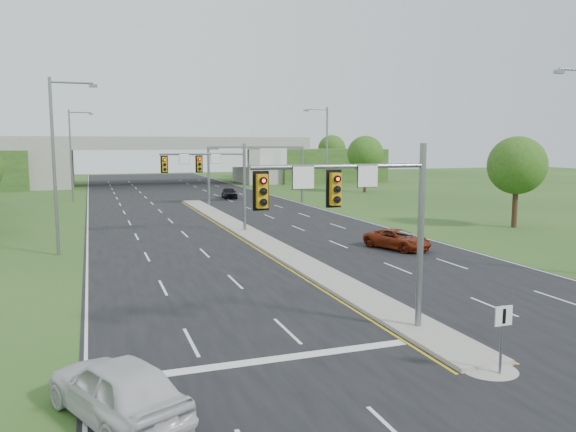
# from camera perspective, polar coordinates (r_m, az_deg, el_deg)

# --- Properties ---
(ground) EXTENTS (240.00, 240.00, 0.00)m
(ground) POSITION_cam_1_polar(r_m,az_deg,el_deg) (22.12, 13.04, -11.22)
(ground) COLOR #294A1A
(ground) RESTS_ON ground
(road) EXTENTS (24.00, 160.00, 0.02)m
(road) POSITION_cam_1_polar(r_m,az_deg,el_deg) (54.30, -7.14, -0.08)
(road) COLOR black
(road) RESTS_ON ground
(median) EXTENTS (2.00, 54.00, 0.16)m
(median) POSITION_cam_1_polar(r_m,az_deg,el_deg) (42.75, -3.70, -1.92)
(median) COLOR gray
(median) RESTS_ON road
(median_nose) EXTENTS (2.00, 2.00, 0.16)m
(median_nose) POSITION_cam_1_polar(r_m,az_deg,el_deg) (19.06, 19.71, -14.24)
(median_nose) COLOR gray
(median_nose) RESTS_ON road
(lane_markings) EXTENTS (23.72, 160.00, 0.01)m
(lane_markings) POSITION_cam_1_polar(r_m,az_deg,el_deg) (48.28, -6.30, -0.97)
(lane_markings) COLOR gold
(lane_markings) RESTS_ON road
(signal_mast_near) EXTENTS (6.62, 0.60, 7.00)m
(signal_mast_near) POSITION_cam_1_polar(r_m,az_deg,el_deg) (19.92, 8.04, 0.80)
(signal_mast_near) COLOR slate
(signal_mast_near) RESTS_ON ground
(signal_mast_far) EXTENTS (6.62, 0.60, 7.00)m
(signal_mast_far) POSITION_cam_1_polar(r_m,az_deg,el_deg) (43.58, -7.32, 4.33)
(signal_mast_far) COLOR slate
(signal_mast_far) RESTS_ON ground
(keep_right_sign) EXTENTS (0.60, 0.13, 2.20)m
(keep_right_sign) POSITION_cam_1_polar(r_m,az_deg,el_deg) (18.21, 20.96, -10.59)
(keep_right_sign) COLOR slate
(keep_right_sign) RESTS_ON ground
(sign_gantry) EXTENTS (11.58, 0.44, 6.67)m
(sign_gantry) POSITION_cam_1_polar(r_m,az_deg,el_deg) (65.13, -3.32, 5.81)
(sign_gantry) COLOR slate
(sign_gantry) RESTS_ON ground
(overpass) EXTENTS (80.00, 14.00, 8.10)m
(overpass) POSITION_cam_1_polar(r_m,az_deg,el_deg) (98.35, -12.82, 5.18)
(overpass) COLOR gray
(overpass) RESTS_ON ground
(lightpole_l_mid) EXTENTS (2.85, 0.25, 11.00)m
(lightpole_l_mid) POSITION_cam_1_polar(r_m,az_deg,el_deg) (37.68, -22.41, 5.48)
(lightpole_l_mid) COLOR slate
(lightpole_l_mid) RESTS_ON ground
(lightpole_l_far) EXTENTS (2.85, 0.25, 11.00)m
(lightpole_l_far) POSITION_cam_1_polar(r_m,az_deg,el_deg) (72.65, -21.05, 6.18)
(lightpole_l_far) COLOR slate
(lightpole_l_far) RESTS_ON ground
(lightpole_r_far) EXTENTS (2.85, 0.25, 11.00)m
(lightpole_r_far) POSITION_cam_1_polar(r_m,az_deg,el_deg) (62.70, 3.80, 6.54)
(lightpole_r_far) COLOR slate
(lightpole_r_far) RESTS_ON ground
(tree_r_near) EXTENTS (4.80, 4.80, 7.60)m
(tree_r_near) POSITION_cam_1_polar(r_m,az_deg,el_deg) (50.35, 22.23, 4.76)
(tree_r_near) COLOR #382316
(tree_r_near) RESTS_ON ground
(tree_r_mid) EXTENTS (5.20, 5.20, 8.12)m
(tree_r_mid) POSITION_cam_1_polar(r_m,az_deg,el_deg) (81.71, 7.86, 6.25)
(tree_r_mid) COLOR #382316
(tree_r_mid) RESTS_ON ground
(tree_back_b) EXTENTS (5.60, 5.60, 8.32)m
(tree_back_b) POSITION_cam_1_polar(r_m,az_deg,el_deg) (112.34, -26.02, 5.86)
(tree_back_b) COLOR #382316
(tree_back_b) RESTS_ON ground
(tree_back_c) EXTENTS (5.60, 5.60, 8.32)m
(tree_back_c) POSITION_cam_1_polar(r_m,az_deg,el_deg) (117.12, -1.85, 6.63)
(tree_back_c) COLOR #382316
(tree_back_c) RESTS_ON ground
(tree_back_d) EXTENTS (6.00, 6.00, 8.85)m
(tree_back_d) POSITION_cam_1_polar(r_m,az_deg,el_deg) (122.08, 4.47, 6.79)
(tree_back_d) COLOR #382316
(tree_back_d) RESTS_ON ground
(car_white) EXTENTS (3.81, 5.24, 1.66)m
(car_white) POSITION_cam_1_polar(r_m,az_deg,el_deg) (15.44, -16.98, -16.35)
(car_white) COLOR silver
(car_white) RESTS_ON road
(car_far_a) EXTENTS (3.68, 5.12, 1.29)m
(car_far_a) POSITION_cam_1_polar(r_m,az_deg,el_deg) (38.01, 11.09, -2.34)
(car_far_a) COLOR maroon
(car_far_a) RESTS_ON road
(car_far_c) EXTENTS (2.00, 4.24, 1.40)m
(car_far_c) POSITION_cam_1_polar(r_m,az_deg,el_deg) (72.43, -5.99, 2.36)
(car_far_c) COLOR black
(car_far_c) RESTS_ON road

